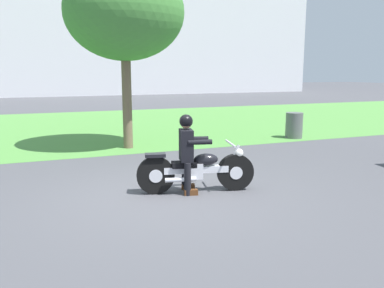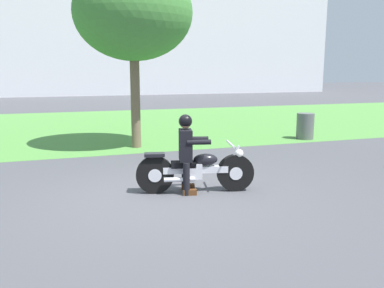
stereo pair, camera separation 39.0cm
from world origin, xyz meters
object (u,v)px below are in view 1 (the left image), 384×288
object	(u,v)px
motorcycle_lead	(196,170)
trash_can	(294,125)
rider_lead	(187,147)
tree_roadside	(124,13)

from	to	relation	value
motorcycle_lead	trash_can	world-z (taller)	motorcycle_lead
motorcycle_lead	rider_lead	size ratio (longest dim) A/B	1.49
motorcycle_lead	tree_roadside	bearing A→B (deg)	105.58
rider_lead	tree_roadside	bearing A→B (deg)	103.56
tree_roadside	trash_can	size ratio (longest dim) A/B	6.03
trash_can	tree_roadside	bearing A→B (deg)	176.79
trash_can	motorcycle_lead	bearing A→B (deg)	-140.46
motorcycle_lead	trash_can	size ratio (longest dim) A/B	2.52
motorcycle_lead	rider_lead	world-z (taller)	rider_lead
motorcycle_lead	tree_roadside	world-z (taller)	tree_roadside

